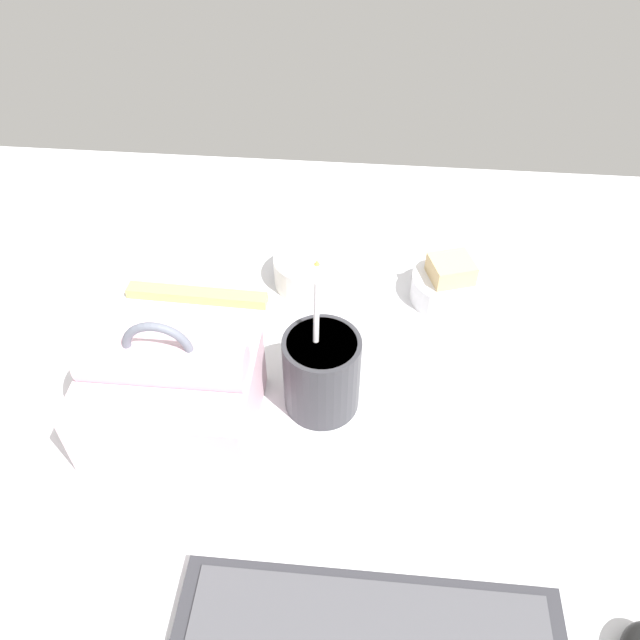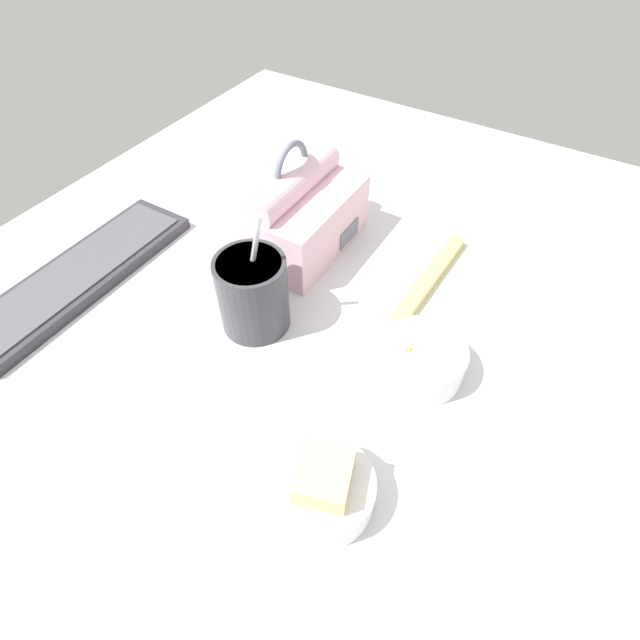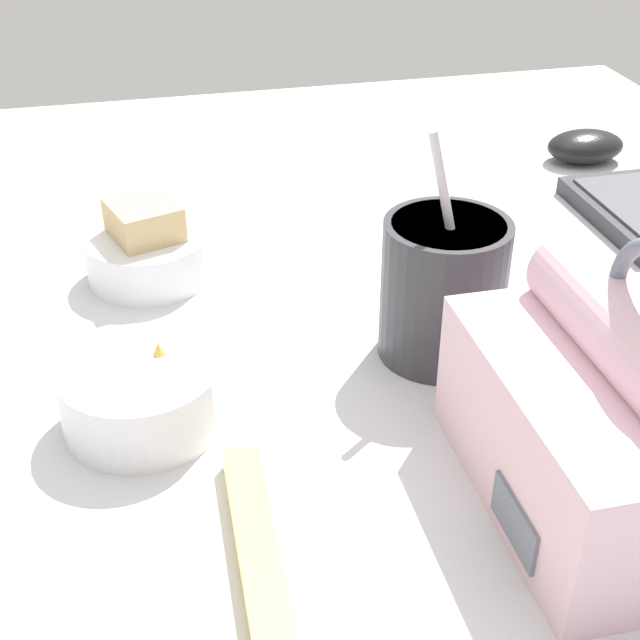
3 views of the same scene
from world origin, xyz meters
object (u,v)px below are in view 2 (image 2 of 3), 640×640
at_px(keyboard, 79,275).
at_px(bento_bowl_sandwich, 323,488).
at_px(bento_bowl_snacks, 420,360).
at_px(chopstick_case, 430,277).
at_px(soup_cup, 253,293).
at_px(lunch_bag, 294,212).

relative_size(keyboard, bento_bowl_sandwich, 3.44).
bearing_deg(bento_bowl_snacks, chopstick_case, 18.16).
bearing_deg(soup_cup, chopstick_case, -40.74).
bearing_deg(bento_bowl_sandwich, lunch_bag, 37.26).
distance_m(bento_bowl_sandwich, chopstick_case, 0.38).
bearing_deg(lunch_bag, chopstick_case, -82.91).
xyz_separation_m(keyboard, bento_bowl_sandwich, (-0.10, -0.50, 0.02)).
bearing_deg(keyboard, bento_bowl_snacks, -78.03).
height_order(lunch_bag, chopstick_case, lunch_bag).
bearing_deg(chopstick_case, keyboard, 121.05).
relative_size(soup_cup, bento_bowl_snacks, 1.67).
bearing_deg(bento_bowl_snacks, lunch_bag, 63.83).
xyz_separation_m(lunch_bag, chopstick_case, (0.03, -0.23, -0.05)).
distance_m(lunch_bag, bento_bowl_sandwich, 0.44).
bearing_deg(bento_bowl_snacks, soup_cup, 99.33).
relative_size(bento_bowl_sandwich, bento_bowl_snacks, 0.98).
xyz_separation_m(bento_bowl_snacks, chopstick_case, (0.17, 0.05, -0.02)).
distance_m(keyboard, chopstick_case, 0.54).
height_order(keyboard, bento_bowl_sandwich, bento_bowl_sandwich).
relative_size(bento_bowl_sandwich, chopstick_case, 0.51).
bearing_deg(lunch_bag, bento_bowl_snacks, -116.17).
bearing_deg(soup_cup, lunch_bag, 16.04).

